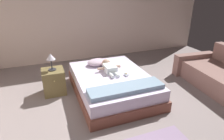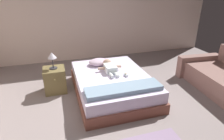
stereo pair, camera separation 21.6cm
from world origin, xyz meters
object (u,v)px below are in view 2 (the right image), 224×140
object	(u,v)px
baby	(109,67)
baby_bottle	(126,75)
lamp	(52,57)
bed	(112,84)
toothbrush	(116,67)
nightstand	(55,80)
pillow	(99,62)

from	to	relation	value
baby	baby_bottle	size ratio (longest dim) A/B	5.57
lamp	baby_bottle	size ratio (longest dim) A/B	2.82
bed	lamp	size ratio (longest dim) A/B	5.83
toothbrush	nightstand	world-z (taller)	nightstand
nightstand	bed	bearing A→B (deg)	-21.25
pillow	baby	xyz separation A→B (m)	(0.14, -0.37, 0.01)
nightstand	baby_bottle	distance (m)	1.48
baby	nightstand	size ratio (longest dim) A/B	1.33
bed	pillow	bearing A→B (deg)	102.56
pillow	nightstand	xyz separation A→B (m)	(-0.98, -0.16, -0.23)
pillow	baby_bottle	bearing A→B (deg)	-63.25
bed	toothbrush	world-z (taller)	toothbrush
baby	baby_bottle	bearing A→B (deg)	-58.11
toothbrush	nightstand	distance (m)	1.32
lamp	pillow	bearing A→B (deg)	9.26
baby	toothbrush	bearing A→B (deg)	35.86
nightstand	baby_bottle	world-z (taller)	nightstand
toothbrush	nightstand	bearing A→B (deg)	176.52
bed	baby	bearing A→B (deg)	87.01
bed	nightstand	size ratio (longest dim) A/B	3.92
nightstand	lamp	distance (m)	0.51
pillow	baby	world-z (taller)	baby
baby_bottle	baby	bearing A→B (deg)	121.89
bed	lamp	bearing A→B (deg)	158.75
baby	baby_bottle	world-z (taller)	baby
pillow	baby_bottle	xyz separation A→B (m)	(0.37, -0.74, -0.04)
pillow	toothbrush	size ratio (longest dim) A/B	3.38
pillow	toothbrush	xyz separation A→B (m)	(0.33, -0.24, -0.06)
nightstand	lamp	size ratio (longest dim) A/B	1.49
toothbrush	lamp	world-z (taller)	lamp
baby	nightstand	xyz separation A→B (m)	(-1.12, 0.21, -0.24)
bed	lamp	xyz separation A→B (m)	(-1.11, 0.43, 0.56)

